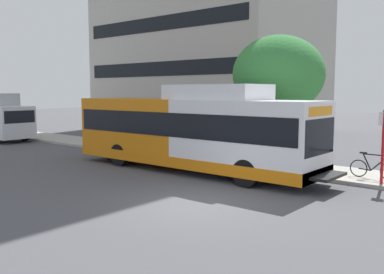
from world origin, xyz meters
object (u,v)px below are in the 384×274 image
at_px(transit_bus, 191,131).
at_px(bus_stop_sign_pole, 383,141).
at_px(street_tree_near_stop, 278,75).
at_px(bicycle_parked, 374,167).

bearing_deg(transit_bus, bus_stop_sign_pole, -75.95).
relative_size(bus_stop_sign_pole, street_tree_near_stop, 0.45).
relative_size(transit_bus, bicycle_parked, 6.96).
distance_m(transit_bus, bicycle_parked, 7.31).
xyz_separation_m(transit_bus, street_tree_near_stop, (4.00, -1.92, 2.45)).
distance_m(transit_bus, street_tree_near_stop, 5.06).
distance_m(bus_stop_sign_pole, bicycle_parked, 1.44).
height_order(transit_bus, street_tree_near_stop, street_tree_near_stop).
height_order(transit_bus, bicycle_parked, transit_bus).
bearing_deg(bicycle_parked, bus_stop_sign_pole, -147.50).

